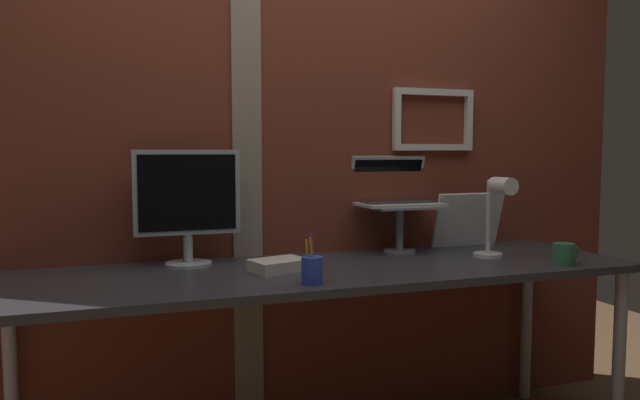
{
  "coord_description": "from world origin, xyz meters",
  "views": [
    {
      "loc": [
        -0.73,
        -2.1,
        1.21
      ],
      "look_at": [
        0.06,
        0.14,
        1.02
      ],
      "focal_mm": 34.21,
      "sensor_mm": 36.0,
      "label": 1
    }
  ],
  "objects_px": {
    "laptop": "(393,191)",
    "desk_lamp": "(497,209)",
    "monitor": "(187,199)",
    "coffee_mug": "(564,254)",
    "pen_cup": "(312,270)",
    "whiteboard_panel": "(468,220)"
  },
  "relations": [
    {
      "from": "monitor",
      "to": "coffee_mug",
      "type": "xyz_separation_m",
      "value": [
        1.38,
        -0.47,
        -0.22
      ]
    },
    {
      "from": "monitor",
      "to": "pen_cup",
      "type": "relative_size",
      "value": 2.64
    },
    {
      "from": "laptop",
      "to": "whiteboard_panel",
      "type": "bearing_deg",
      "value": -5.26
    },
    {
      "from": "desk_lamp",
      "to": "pen_cup",
      "type": "height_order",
      "value": "desk_lamp"
    },
    {
      "from": "monitor",
      "to": "whiteboard_panel",
      "type": "xyz_separation_m",
      "value": [
        1.27,
        0.04,
        -0.13
      ]
    },
    {
      "from": "monitor",
      "to": "desk_lamp",
      "type": "height_order",
      "value": "monitor"
    },
    {
      "from": "desk_lamp",
      "to": "whiteboard_panel",
      "type": "bearing_deg",
      "value": 77.63
    },
    {
      "from": "whiteboard_panel",
      "to": "coffee_mug",
      "type": "bearing_deg",
      "value": -77.99
    },
    {
      "from": "desk_lamp",
      "to": "coffee_mug",
      "type": "xyz_separation_m",
      "value": [
        0.18,
        -0.19,
        -0.17
      ]
    },
    {
      "from": "laptop",
      "to": "coffee_mug",
      "type": "height_order",
      "value": "laptop"
    },
    {
      "from": "desk_lamp",
      "to": "pen_cup",
      "type": "relative_size",
      "value": 2.0
    },
    {
      "from": "whiteboard_panel",
      "to": "desk_lamp",
      "type": "xyz_separation_m",
      "value": [
        -0.07,
        -0.32,
        0.08
      ]
    },
    {
      "from": "laptop",
      "to": "monitor",
      "type": "bearing_deg",
      "value": -175.59
    },
    {
      "from": "monitor",
      "to": "laptop",
      "type": "bearing_deg",
      "value": 4.41
    },
    {
      "from": "whiteboard_panel",
      "to": "coffee_mug",
      "type": "height_order",
      "value": "whiteboard_panel"
    },
    {
      "from": "whiteboard_panel",
      "to": "pen_cup",
      "type": "height_order",
      "value": "whiteboard_panel"
    },
    {
      "from": "laptop",
      "to": "desk_lamp",
      "type": "distance_m",
      "value": 0.46
    },
    {
      "from": "laptop",
      "to": "coffee_mug",
      "type": "xyz_separation_m",
      "value": [
        0.47,
        -0.54,
        -0.22
      ]
    },
    {
      "from": "whiteboard_panel",
      "to": "pen_cup",
      "type": "relative_size",
      "value": 2.0
    },
    {
      "from": "whiteboard_panel",
      "to": "laptop",
      "type": "bearing_deg",
      "value": 174.74
    },
    {
      "from": "monitor",
      "to": "laptop",
      "type": "xyz_separation_m",
      "value": [
        0.91,
        0.07,
        0.0
      ]
    },
    {
      "from": "whiteboard_panel",
      "to": "coffee_mug",
      "type": "xyz_separation_m",
      "value": [
        0.11,
        -0.51,
        -0.08
      ]
    }
  ]
}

